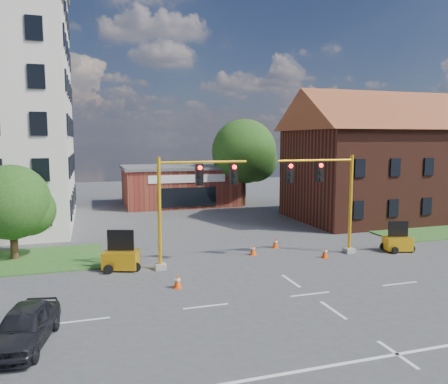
% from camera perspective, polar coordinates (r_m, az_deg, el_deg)
% --- Properties ---
extents(ground, '(120.00, 120.00, 0.00)m').
position_cam_1_polar(ground, '(21.16, 11.17, -12.96)').
color(ground, '#424245').
rests_on(ground, ground).
extents(lane_markings, '(60.00, 36.00, 0.01)m').
position_cam_1_polar(lane_markings, '(18.76, 15.70, -15.71)').
color(lane_markings, white).
rests_on(lane_markings, ground).
extents(brick_shop, '(12.40, 8.40, 4.30)m').
position_cam_1_polar(brick_shop, '(48.66, -5.81, 0.92)').
color(brick_shop, maroon).
rests_on(brick_shop, ground).
extents(townhouse_row, '(21.00, 11.00, 11.50)m').
position_cam_1_polar(townhouse_row, '(43.41, 22.31, 4.73)').
color(townhouse_row, '#4E2317').
rests_on(townhouse_row, ground).
extents(tree_large, '(7.31, 6.96, 9.39)m').
position_cam_1_polar(tree_large, '(47.51, 3.01, 5.04)').
color(tree_large, '#381F14').
rests_on(tree_large, ground).
extents(tree_nw_front, '(4.65, 4.43, 5.70)m').
position_cam_1_polar(tree_nw_front, '(28.59, -25.50, -1.47)').
color(tree_nw_front, '#381F14').
rests_on(tree_nw_front, ground).
extents(signal_mast_west, '(5.30, 0.60, 6.20)m').
position_cam_1_polar(signal_mast_west, '(24.25, -4.61, -0.78)').
color(signal_mast_west, gray).
rests_on(signal_mast_west, ground).
extents(signal_mast_east, '(5.30, 0.60, 6.20)m').
position_cam_1_polar(signal_mast_east, '(27.49, 13.40, -0.05)').
color(signal_mast_east, gray).
rests_on(signal_mast_east, ground).
extents(trailer_west, '(2.17, 1.78, 2.13)m').
position_cam_1_polar(trailer_west, '(24.94, -13.29, -8.36)').
color(trailer_west, '#FCB115').
rests_on(trailer_west, ground).
extents(trailer_east, '(1.86, 1.47, 1.86)m').
position_cam_1_polar(trailer_east, '(30.37, 21.72, -6.11)').
color(trailer_east, '#FCB115').
rests_on(trailer_east, ground).
extents(cone_a, '(0.40, 0.40, 0.70)m').
position_cam_1_polar(cone_a, '(21.59, -6.08, -11.52)').
color(cone_a, '#FE4B0D').
rests_on(cone_a, ground).
extents(cone_b, '(0.40, 0.40, 0.70)m').
position_cam_1_polar(cone_b, '(27.40, 3.80, -7.53)').
color(cone_b, '#FE4B0D').
rests_on(cone_b, ground).
extents(cone_c, '(0.40, 0.40, 0.70)m').
position_cam_1_polar(cone_c, '(27.41, 13.05, -7.69)').
color(cone_c, '#FE4B0D').
rests_on(cone_c, ground).
extents(cone_d, '(0.40, 0.40, 0.70)m').
position_cam_1_polar(cone_d, '(29.32, 6.73, -6.61)').
color(cone_d, '#FE4B0D').
rests_on(cone_d, ground).
extents(pickup_white, '(6.55, 4.59, 1.66)m').
position_cam_1_polar(pickup_white, '(37.77, 16.84, -3.07)').
color(pickup_white, white).
rests_on(pickup_white, ground).
extents(sedan_dark, '(2.42, 4.36, 1.40)m').
position_cam_1_polar(sedan_dark, '(17.27, -24.58, -15.62)').
color(sedan_dark, black).
rests_on(sedan_dark, ground).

